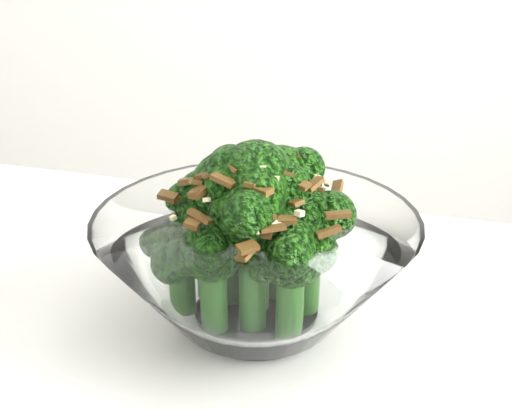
{
  "coord_description": "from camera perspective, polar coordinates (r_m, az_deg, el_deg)",
  "views": [
    {
      "loc": [
        0.21,
        -0.26,
        1.06
      ],
      "look_at": [
        0.17,
        0.21,
        0.85
      ],
      "focal_mm": 50.0,
      "sensor_mm": 36.0,
      "label": 1
    }
  ],
  "objects": [
    {
      "name": "broccoli_dish",
      "position": [
        0.53,
        -0.14,
        -4.24
      ],
      "size": [
        0.24,
        0.24,
        0.15
      ],
      "color": "white",
      "rests_on": "table"
    }
  ]
}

